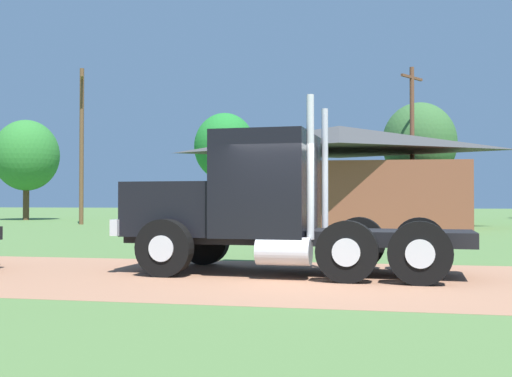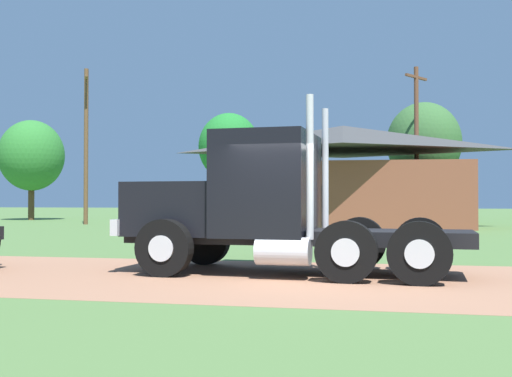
{
  "view_description": "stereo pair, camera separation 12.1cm",
  "coord_description": "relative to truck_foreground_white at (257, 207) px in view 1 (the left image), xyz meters",
  "views": [
    {
      "loc": [
        1.54,
        -11.57,
        1.47
      ],
      "look_at": [
        -0.95,
        0.75,
        1.7
      ],
      "focal_mm": 44.11,
      "sensor_mm": 36.0,
      "label": 1
    },
    {
      "loc": [
        1.66,
        -11.55,
        1.47
      ],
      "look_at": [
        -0.95,
        0.75,
        1.7
      ],
      "focal_mm": 44.11,
      "sensor_mm": 36.0,
      "label": 2
    }
  ],
  "objects": [
    {
      "name": "dirt_track",
      "position": [
        0.95,
        -0.9,
        -1.33
      ],
      "size": [
        120.0,
        6.24,
        0.01
      ],
      "primitive_type": "cube",
      "color": "#A06E52",
      "rests_on": "ground_plane"
    },
    {
      "name": "tree_mid",
      "position": [
        -8.41,
        30.29,
        3.86
      ],
      "size": [
        4.29,
        4.29,
        7.58
      ],
      "color": "#513823",
      "rests_on": "ground_plane"
    },
    {
      "name": "utility_pole_far",
      "position": [
        4.16,
        24.99,
        3.52
      ],
      "size": [
        1.32,
        1.92,
        9.19
      ],
      "color": "brown",
      "rests_on": "ground_plane"
    },
    {
      "name": "ground_plane",
      "position": [
        0.95,
        -0.9,
        -1.33
      ],
      "size": [
        200.0,
        200.0,
        0.0
      ],
      "primitive_type": "plane",
      "color": "#50733B"
    },
    {
      "name": "shed_building",
      "position": [
        0.14,
        22.19,
        1.36
      ],
      "size": [
        13.9,
        8.5,
        5.55
      ],
      "color": "brown",
      "rests_on": "ground_plane"
    },
    {
      "name": "utility_pole_near",
      "position": [
        -15.24,
        22.33,
        3.62
      ],
      "size": [
        1.13,
        2.02,
        9.38
      ],
      "color": "brown",
      "rests_on": "ground_plane"
    },
    {
      "name": "tree_right",
      "position": [
        4.78,
        28.91,
        3.77
      ],
      "size": [
        4.69,
        4.69,
        7.7
      ],
      "color": "#513823",
      "rests_on": "ground_plane"
    },
    {
      "name": "tree_left",
      "position": [
        -23.09,
        29.16,
        3.39
      ],
      "size": [
        4.71,
        4.71,
        7.32
      ],
      "color": "#513823",
      "rests_on": "ground_plane"
    },
    {
      "name": "truck_foreground_white",
      "position": [
        0.0,
        0.0,
        0.0
      ],
      "size": [
        6.98,
        2.97,
        3.41
      ],
      "color": "black",
      "rests_on": "ground_plane"
    }
  ]
}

